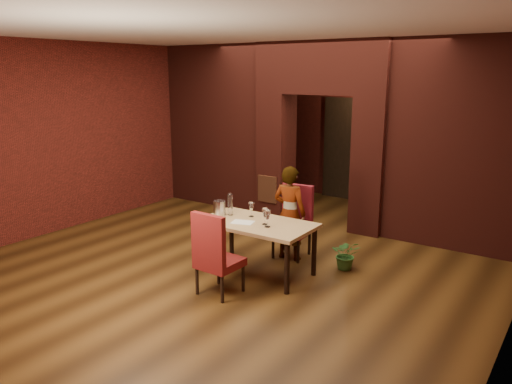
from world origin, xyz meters
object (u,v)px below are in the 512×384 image
(wine_glass_b, at_px, (265,216))
(wine_glass_c, at_px, (267,219))
(potted_plant, at_px, (346,254))
(chair_far, at_px, (292,222))
(person_seated, at_px, (290,213))
(water_bottle, at_px, (230,204))
(wine_bucket, at_px, (219,208))
(dining_table, at_px, (257,247))
(chair_near, at_px, (220,252))
(wine_glass_a, at_px, (251,210))

(wine_glass_b, height_order, wine_glass_c, wine_glass_c)
(wine_glass_c, xyz_separation_m, potted_plant, (0.72, 0.91, -0.62))
(chair_far, relative_size, potted_plant, 2.44)
(wine_glass_b, xyz_separation_m, potted_plant, (0.80, 0.84, -0.61))
(wine_glass_b, relative_size, wine_glass_c, 0.98)
(person_seated, xyz_separation_m, water_bottle, (-0.59, -0.64, 0.19))
(person_seated, relative_size, wine_bucket, 6.55)
(chair_far, distance_m, person_seated, 0.18)
(person_seated, bearing_deg, wine_glass_c, 97.82)
(wine_glass_b, distance_m, wine_bucket, 0.76)
(dining_table, height_order, person_seated, person_seated)
(dining_table, height_order, chair_near, chair_near)
(wine_glass_b, relative_size, potted_plant, 0.51)
(chair_far, relative_size, chair_near, 1.00)
(wine_glass_b, xyz_separation_m, wine_bucket, (-0.76, -0.01, -0.00))
(chair_far, bearing_deg, wine_glass_a, -119.64)
(wine_bucket, height_order, potted_plant, wine_bucket)
(wine_glass_c, height_order, potted_plant, wine_glass_c)
(wine_glass_b, height_order, potted_plant, wine_glass_b)
(chair_near, bearing_deg, water_bottle, -58.29)
(person_seated, height_order, wine_glass_a, person_seated)
(chair_far, relative_size, wine_glass_b, 4.82)
(chair_far, distance_m, chair_near, 1.60)
(dining_table, height_order, wine_bucket, wine_bucket)
(wine_bucket, bearing_deg, chair_far, 51.03)
(potted_plant, bearing_deg, chair_near, -120.88)
(wine_bucket, relative_size, water_bottle, 0.66)
(wine_glass_c, bearing_deg, person_seated, 100.64)
(chair_far, bearing_deg, water_bottle, -133.69)
(wine_glass_a, relative_size, water_bottle, 0.63)
(chair_near, height_order, wine_glass_a, chair_near)
(chair_near, relative_size, person_seated, 0.77)
(dining_table, distance_m, chair_near, 0.81)
(dining_table, bearing_deg, chair_near, -90.68)
(dining_table, xyz_separation_m, wine_glass_b, (0.15, -0.03, 0.47))
(person_seated, bearing_deg, potted_plant, -176.76)
(wine_glass_a, height_order, potted_plant, wine_glass_a)
(chair_near, xyz_separation_m, water_bottle, (-0.50, 0.86, 0.35))
(wine_bucket, bearing_deg, water_bottle, 46.35)
(chair_far, xyz_separation_m, water_bottle, (-0.57, -0.73, 0.35))
(chair_near, height_order, wine_glass_c, chair_near)
(water_bottle, bearing_deg, chair_far, 51.80)
(wine_bucket, bearing_deg, dining_table, 3.43)
(wine_glass_b, bearing_deg, water_bottle, 171.35)
(chair_far, height_order, wine_glass_b, chair_far)
(chair_far, height_order, water_bottle, chair_far)
(chair_far, bearing_deg, wine_bucket, -134.46)
(potted_plant, bearing_deg, water_bottle, -153.20)
(chair_far, xyz_separation_m, chair_near, (-0.07, -1.59, 0.00))
(wine_glass_c, bearing_deg, water_bottle, 166.80)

